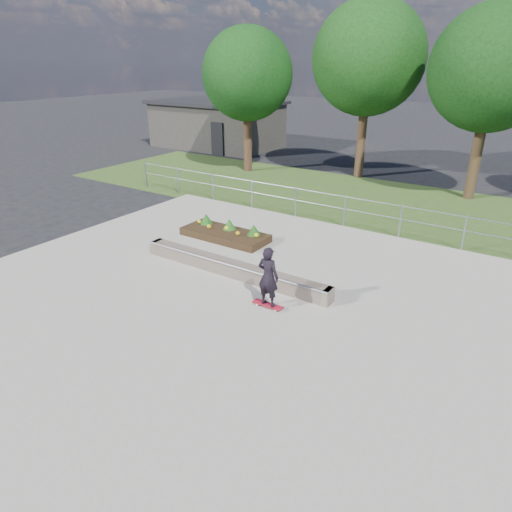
{
  "coord_description": "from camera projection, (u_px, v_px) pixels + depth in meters",
  "views": [
    {
      "loc": [
        5.98,
        -7.16,
        5.64
      ],
      "look_at": [
        0.2,
        1.5,
        1.1
      ],
      "focal_mm": 32.0,
      "sensor_mm": 36.0,
      "label": 1
    }
  ],
  "objects": [
    {
      "name": "planter_bed",
      "position": [
        226.0,
        233.0,
        15.31
      ],
      "size": [
        3.0,
        1.2,
        0.61
      ],
      "color": "black",
      "rests_on": "concrete_slab"
    },
    {
      "name": "skateboarder",
      "position": [
        268.0,
        277.0,
        10.77
      ],
      "size": [
        0.8,
        0.36,
        1.58
      ],
      "color": "silver",
      "rests_on": "concrete_slab"
    },
    {
      "name": "tree_mid_right",
      "position": [
        493.0,
        69.0,
        17.82
      ],
      "size": [
        4.9,
        4.9,
        7.7
      ],
      "color": "#332314",
      "rests_on": "ground"
    },
    {
      "name": "grind_ledge",
      "position": [
        232.0,
        269.0,
        12.65
      ],
      "size": [
        6.0,
        0.44,
        0.43
      ],
      "color": "brown",
      "rests_on": "concrete_slab"
    },
    {
      "name": "grass_verge",
      "position": [
        377.0,
        204.0,
        19.14
      ],
      "size": [
        30.0,
        8.0,
        0.02
      ],
      "primitive_type": "cube",
      "color": "#30481C",
      "rests_on": "ground"
    },
    {
      "name": "concrete_slab",
      "position": [
        214.0,
        317.0,
        10.75
      ],
      "size": [
        15.0,
        15.0,
        0.06
      ],
      "primitive_type": "cube",
      "color": "gray",
      "rests_on": "ground"
    },
    {
      "name": "tree_far_left",
      "position": [
        247.0,
        75.0,
        22.8
      ],
      "size": [
        4.55,
        4.55,
        7.15
      ],
      "color": "#372016",
      "rests_on": "ground"
    },
    {
      "name": "building",
      "position": [
        217.0,
        124.0,
        31.0
      ],
      "size": [
        8.4,
        5.4,
        3.0
      ],
      "color": "#2D2B28",
      "rests_on": "ground"
    },
    {
      "name": "fence",
      "position": [
        345.0,
        207.0,
        16.17
      ],
      "size": [
        20.06,
        0.06,
        1.2
      ],
      "color": "gray",
      "rests_on": "ground"
    },
    {
      "name": "ground",
      "position": [
        214.0,
        318.0,
        10.76
      ],
      "size": [
        120.0,
        120.0,
        0.0
      ],
      "primitive_type": "plane",
      "color": "black",
      "rests_on": "ground"
    },
    {
      "name": "tree_mid_left",
      "position": [
        369.0,
        58.0,
        21.23
      ],
      "size": [
        5.25,
        5.25,
        8.25
      ],
      "color": "#352115",
      "rests_on": "ground"
    }
  ]
}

